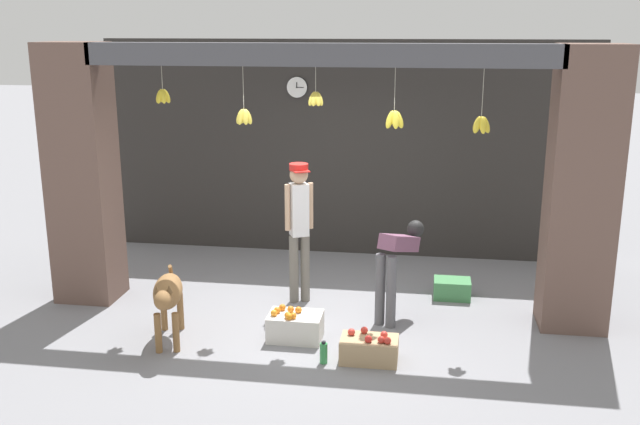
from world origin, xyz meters
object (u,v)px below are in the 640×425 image
worker_stooping (396,260)px  produce_box_green (452,289)px  shopkeeper (299,221)px  water_bottle (324,353)px  wall_clock (297,87)px  fruit_crate_oranges (295,326)px  fruit_crate_apples (369,349)px  dog (168,295)px

worker_stooping → produce_box_green: 1.16m
shopkeeper → water_bottle: shopkeeper is taller
water_bottle → worker_stooping: bearing=62.0°
produce_box_green → wall_clock: 3.53m
fruit_crate_oranges → fruit_crate_apples: 0.91m
fruit_crate_oranges → produce_box_green: 2.22m
produce_box_green → water_bottle: produce_box_green is taller
fruit_crate_apples → wall_clock: 4.31m
dog → shopkeeper: bearing=124.6°
produce_box_green → water_bottle: bearing=-123.4°
worker_stooping → fruit_crate_oranges: 1.36m
shopkeeper → wall_clock: wall_clock is taller
fruit_crate_apples → produce_box_green: fruit_crate_apples is taller
worker_stooping → fruit_crate_apples: worker_stooping is taller
shopkeeper → produce_box_green: shopkeeper is taller
dog → water_bottle: size_ratio=4.61×
shopkeeper → fruit_crate_oranges: 1.37m
worker_stooping → wall_clock: wall_clock is taller
dog → wall_clock: size_ratio=3.50×
fruit_crate_apples → wall_clock: (-1.34, 3.41, 2.27)m
fruit_crate_apples → produce_box_green: (0.85, 1.84, -0.01)m
shopkeeper → dog: bearing=23.0°
dog → wall_clock: bearing=152.1°
fruit_crate_apples → produce_box_green: bearing=65.2°
worker_stooping → fruit_crate_apples: (-0.20, -1.09, -0.58)m
fruit_crate_apples → produce_box_green: 2.03m
produce_box_green → water_bottle: 2.35m
fruit_crate_oranges → fruit_crate_apples: size_ratio=1.00×
worker_stooping → wall_clock: (-1.54, 2.33, 1.69)m
shopkeeper → produce_box_green: 2.06m
fruit_crate_oranges → produce_box_green: bearing=41.0°
water_bottle → fruit_crate_apples: bearing=15.1°
shopkeeper → worker_stooping: size_ratio=1.59×
dog → produce_box_green: size_ratio=2.40×
dog → produce_box_green: (2.96, 1.74, -0.41)m
fruit_crate_apples → produce_box_green: size_ratio=1.28×
shopkeeper → fruit_crate_oranges: size_ratio=2.99×
water_bottle → produce_box_green: bearing=56.6°
shopkeeper → worker_stooping: shopkeeper is taller
fruit_crate_apples → water_bottle: fruit_crate_apples is taller
worker_stooping → produce_box_green: bearing=75.9°
dog → fruit_crate_oranges: 1.37m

